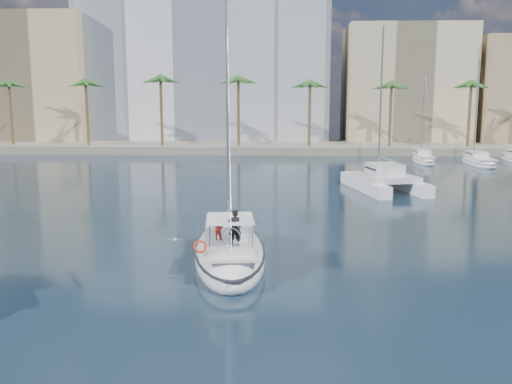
{
  "coord_description": "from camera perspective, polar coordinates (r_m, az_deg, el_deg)",
  "views": [
    {
      "loc": [
        1.2,
        -28.71,
        9.05
      ],
      "look_at": [
        -0.13,
        1.5,
        3.78
      ],
      "focal_mm": 40.0,
      "sensor_mm": 36.0,
      "label": 1
    }
  ],
  "objects": [
    {
      "name": "main_sloop",
      "position": [
        31.37,
        -2.67,
        -5.85
      ],
      "size": [
        5.15,
        12.38,
        17.86
      ],
      "rotation": [
        0.0,
        0.0,
        0.11
      ],
      "color": "white",
      "rests_on": "ground"
    },
    {
      "name": "moored_yacht_b",
      "position": [
        78.45,
        21.34,
        2.59
      ],
      "size": [
        3.32,
        10.83,
        13.72
      ],
      "primitive_type": null,
      "rotation": [
        0.0,
        0.0,
        -0.02
      ],
      "color": "white",
      "rests_on": "ground"
    },
    {
      "name": "palm_centre",
      "position": [
        85.72,
        1.75,
        10.71
      ],
      "size": [
        3.6,
        3.6,
        12.3
      ],
      "color": "brown",
      "rests_on": "ground"
    },
    {
      "name": "building_tan_left",
      "position": [
        106.85,
        -21.69,
        10.25
      ],
      "size": [
        22.0,
        14.0,
        22.0
      ],
      "primitive_type": "cube",
      "color": "tan",
      "rests_on": "ground"
    },
    {
      "name": "building_beige",
      "position": [
        100.88,
        14.66,
        10.11
      ],
      "size": [
        20.0,
        14.0,
        20.0
      ],
      "primitive_type": "cube",
      "color": "beige",
      "rests_on": "ground"
    },
    {
      "name": "seagull",
      "position": [
        34.3,
        -8.1,
        -4.73
      ],
      "size": [
        0.98,
        0.42,
        0.18
      ],
      "color": "silver",
      "rests_on": "ground"
    },
    {
      "name": "moored_yacht_a",
      "position": [
        78.53,
        16.38,
        2.87
      ],
      "size": [
        3.37,
        9.52,
        11.9
      ],
      "primitive_type": null,
      "rotation": [
        0.0,
        0.0,
        -0.07
      ],
      "color": "white",
      "rests_on": "ground"
    },
    {
      "name": "palm_right",
      "position": [
        91.78,
        23.84,
        9.83
      ],
      "size": [
        3.6,
        3.6,
        12.3
      ],
      "color": "brown",
      "rests_on": "ground"
    },
    {
      "name": "ground",
      "position": [
        30.12,
        0.12,
        -7.59
      ],
      "size": [
        160.0,
        160.0,
        0.0
      ],
      "primitive_type": "plane",
      "color": "black",
      "rests_on": "ground"
    },
    {
      "name": "quay",
      "position": [
        90.11,
        1.76,
        4.5
      ],
      "size": [
        120.0,
        14.0,
        1.2
      ],
      "primitive_type": "cube",
      "color": "gray",
      "rests_on": "ground"
    },
    {
      "name": "building_modern",
      "position": [
        102.68,
        -4.98,
        12.62
      ],
      "size": [
        42.0,
        16.0,
        28.0
      ],
      "primitive_type": "cube",
      "color": "white",
      "rests_on": "ground"
    },
    {
      "name": "catamaran",
      "position": [
        55.0,
        12.75,
        1.33
      ],
      "size": [
        7.29,
        11.16,
        15.2
      ],
      "rotation": [
        0.0,
        0.0,
        0.22
      ],
      "color": "white",
      "rests_on": "ground"
    },
    {
      "name": "palm_left",
      "position": [
        92.66,
        -20.12,
        10.06
      ],
      "size": [
        3.6,
        3.6,
        12.3
      ],
      "color": "brown",
      "rests_on": "ground"
    }
  ]
}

